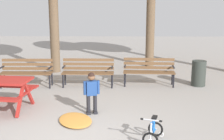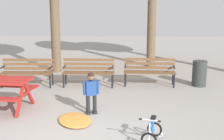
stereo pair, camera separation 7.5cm
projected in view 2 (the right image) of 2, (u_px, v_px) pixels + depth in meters
ground at (73, 138)px, 5.95m from camera, size 36.00×36.00×0.00m
park_bench_far_left at (27, 70)px, 9.53m from camera, size 1.60×0.47×0.85m
park_bench_left at (89, 70)px, 9.55m from camera, size 1.61×0.48×0.85m
park_bench_right at (149, 69)px, 9.62m from camera, size 1.62×0.55×0.85m
child_standing at (91, 90)px, 7.13m from camera, size 0.37×0.22×1.00m
kids_bicycle at (152, 132)px, 5.75m from camera, size 0.50×0.62×0.54m
leaf_pile at (75, 120)px, 6.77m from camera, size 1.02×1.18×0.07m
trash_bin at (199, 73)px, 9.57m from camera, size 0.44×0.44×0.80m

